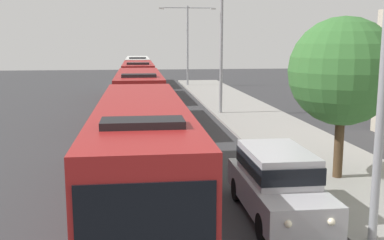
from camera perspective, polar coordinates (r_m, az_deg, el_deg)
bus_lead at (r=13.58m, az=-6.29°, el=-3.62°), size 2.58×12.42×3.21m
bus_second_in_line at (r=26.61m, az=-6.63°, el=2.94°), size 2.58×10.55×3.21m
bus_middle at (r=39.63m, az=-6.75°, el=5.16°), size 2.58×11.05×3.21m
bus_fourth_in_line at (r=52.46m, az=-6.81°, el=6.27°), size 2.58×12.24×3.21m
white_suv at (r=12.93m, az=10.61°, el=-7.44°), size 1.86×4.85×1.90m
streetlamp_mid at (r=30.10m, az=3.71°, el=10.93°), size 5.65×0.28×8.74m
streetlamp_far at (r=49.84m, az=-0.56°, el=10.34°), size 6.12×0.28×8.44m
roadside_tree at (r=16.24m, az=18.35°, el=5.77°), size 3.67×3.67×5.52m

